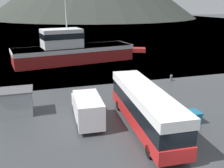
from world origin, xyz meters
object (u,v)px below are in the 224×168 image
at_px(dock_kiosk, 15,102).
at_px(delivery_van, 87,108).
at_px(tour_bus, 145,106).
at_px(fishing_boat, 71,50).
at_px(small_boat, 129,50).
at_px(storage_bin, 193,117).

bearing_deg(dock_kiosk, delivery_van, -29.00).
height_order(tour_bus, delivery_van, tour_bus).
distance_m(tour_bus, fishing_boat, 26.18).
bearing_deg(dock_kiosk, small_boat, 51.97).
bearing_deg(delivery_van, fishing_boat, 88.27).
bearing_deg(storage_bin, fishing_boat, 104.33).
xyz_separation_m(fishing_boat, dock_kiosk, (-7.92, -20.26, -0.94)).
distance_m(fishing_boat, small_boat, 14.44).
distance_m(fishing_boat, storage_bin, 27.26).
relative_size(storage_bin, dock_kiosk, 0.40).
relative_size(tour_bus, delivery_van, 1.84).
xyz_separation_m(storage_bin, dock_kiosk, (-14.65, 6.11, 0.69)).
distance_m(storage_bin, dock_kiosk, 15.89).
height_order(delivery_van, storage_bin, delivery_van).
relative_size(fishing_boat, small_boat, 2.89).
bearing_deg(tour_bus, storage_bin, -0.50).
distance_m(tour_bus, storage_bin, 4.63).
height_order(fishing_boat, storage_bin, fishing_boat).
bearing_deg(small_boat, delivery_van, -6.35).
bearing_deg(tour_bus, small_boat, 75.18).
height_order(tour_bus, dock_kiosk, tour_bus).
bearing_deg(fishing_boat, delivery_van, -13.89).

